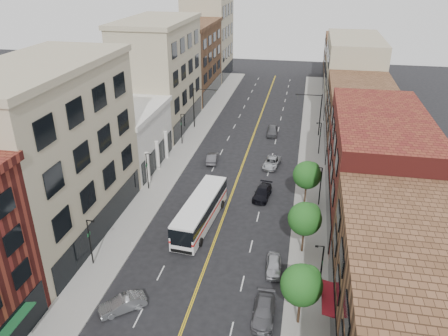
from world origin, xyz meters
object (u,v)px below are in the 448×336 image
Objects in this scene: car_lane_b at (272,163)px; car_parked_far at (274,265)px; city_bus at (200,210)px; car_angle_b at (122,304)px; car_lane_a at (262,193)px; car_lane_c at (272,131)px; car_parked_mid at (264,312)px; car_lane_behind at (212,158)px.

car_parked_far is at bearing -76.97° from car_lane_b.
city_bus is at bearing -103.87° from car_lane_b.
car_lane_a is (9.58, 22.08, 0.00)m from car_angle_b.
car_angle_b is 45.26m from car_lane_c.
car_lane_behind is at bearing 110.03° from car_parked_mid.
car_parked_far is 26.14m from car_lane_behind.
car_parked_mid is at bearing -87.79° from car_lane_c.
car_parked_mid is at bearing -51.60° from city_bus.
car_angle_b is 0.87× the size of car_lane_b.
city_bus is 3.05× the size of car_lane_behind.
car_parked_far is at bearing 83.28° from car_angle_b.
car_angle_b is at bearing 82.20° from car_lane_behind.
car_lane_c reaches higher than car_parked_far.
car_angle_b is at bearing -103.30° from car_lane_c.
car_lane_a is at bearing 96.56° from car_parked_mid.
car_lane_a is 22.34m from car_lane_c.
car_parked_mid is at bearing -96.51° from car_parked_far.
car_lane_behind reaches higher than car_parked_far.
car_parked_far is (8.95, -6.78, -1.21)m from city_bus.
car_angle_b is (-3.34, -14.58, -1.18)m from city_bus.
car_parked_far is (12.29, 7.79, -0.02)m from car_angle_b.
car_angle_b is at bearing -106.94° from car_lane_a.
car_lane_a is (8.58, -9.30, -0.01)m from car_lane_behind.
car_parked_mid is 31.88m from car_lane_behind.
car_lane_a is (-2.71, 14.28, 0.03)m from car_parked_far.
city_bus is 17.00m from car_lane_behind.
car_angle_b is at bearing -100.20° from car_lane_b.
car_angle_b is 31.39m from car_lane_behind.
city_bus is at bearing 123.32° from car_parked_mid.
car_parked_mid is 1.18× the size of car_parked_far.
car_angle_b is 12.12m from car_parked_mid.
car_parked_far reaches higher than car_lane_b.
city_bus is at bearing 91.97° from car_lane_behind.
car_parked_mid is 6.33m from car_parked_far.
car_angle_b is at bearing -98.04° from city_bus.
car_parked_mid is 1.09× the size of car_lane_behind.
car_lane_c is (5.40, 29.83, -1.10)m from city_bus.
car_angle_b reaches higher than car_parked_mid.
car_lane_behind is 8.86m from car_lane_b.
city_bus is at bearing 127.99° from car_angle_b.
car_parked_far is at bearing -72.73° from car_lane_a.
car_lane_c is (-3.28, 42.94, 0.10)m from car_parked_mid.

